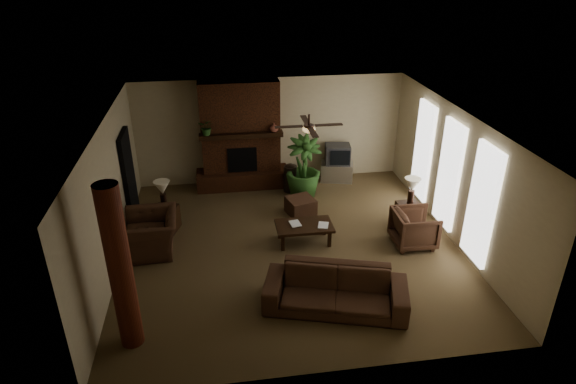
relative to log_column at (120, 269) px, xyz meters
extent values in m
plane|color=brown|center=(2.95, 2.40, -1.40)|extent=(7.00, 7.00, 0.00)
plane|color=silver|center=(2.95, 2.40, 1.40)|extent=(7.00, 7.00, 0.00)
plane|color=tan|center=(2.95, 5.90, 0.00)|extent=(7.00, 0.00, 7.00)
plane|color=tan|center=(2.95, -1.10, 0.00)|extent=(7.00, 0.00, 7.00)
plane|color=tan|center=(-0.55, 2.40, 0.00)|extent=(0.00, 7.00, 7.00)
plane|color=tan|center=(6.45, 2.40, 0.00)|extent=(0.00, 7.00, 7.00)
cube|color=#532916|center=(2.15, 5.65, 0.00)|extent=(2.00, 0.50, 2.80)
cube|color=#532916|center=(2.15, 5.55, -1.17)|extent=(2.40, 0.70, 0.45)
cube|color=black|center=(2.15, 5.39, -0.58)|extent=(0.75, 0.04, 0.65)
cube|color=black|center=(2.15, 5.37, 0.10)|extent=(2.10, 0.28, 0.12)
cube|color=white|center=(6.40, 4.00, -0.05)|extent=(0.08, 0.85, 2.35)
cube|color=white|center=(6.40, 2.60, -0.05)|extent=(0.08, 0.85, 2.35)
cube|color=white|center=(6.40, 1.20, -0.05)|extent=(0.08, 0.85, 2.35)
cylinder|color=#612818|center=(0.00, 0.00, 0.00)|extent=(0.36, 0.36, 2.80)
cube|color=black|center=(-0.49, 4.20, -0.35)|extent=(0.10, 1.00, 2.10)
cylinder|color=black|center=(3.35, 2.70, 1.28)|extent=(0.04, 0.04, 0.24)
cylinder|color=black|center=(3.35, 2.70, 1.16)|extent=(0.20, 0.20, 0.06)
ellipsoid|color=#F2BF72|center=(3.35, 2.70, 1.10)|extent=(0.26, 0.26, 0.14)
cube|color=black|center=(3.75, 2.70, 1.17)|extent=(0.55, 0.12, 0.01)
cube|color=black|center=(2.95, 2.70, 1.17)|extent=(0.55, 0.12, 0.01)
cube|color=black|center=(3.35, 3.10, 1.17)|extent=(0.12, 0.55, 0.01)
cube|color=black|center=(3.35, 2.30, 1.17)|extent=(0.12, 0.55, 0.01)
imported|color=#452C1D|center=(3.42, 0.35, -0.92)|extent=(2.57, 1.39, 0.96)
imported|color=#452C1D|center=(0.08, 2.73, -0.87)|extent=(0.85, 1.26, 1.07)
imported|color=#452C1D|center=(5.54, 2.10, -0.97)|extent=(0.80, 0.86, 0.87)
cube|color=black|center=(3.26, 2.54, -1.00)|extent=(1.20, 0.70, 0.06)
cube|color=black|center=(2.76, 2.29, -1.21)|extent=(0.07, 0.07, 0.37)
cube|color=black|center=(3.76, 2.29, -1.21)|extent=(0.07, 0.07, 0.37)
cube|color=black|center=(2.76, 2.79, -1.21)|extent=(0.07, 0.07, 0.37)
cube|color=black|center=(3.76, 2.79, -1.21)|extent=(0.07, 0.07, 0.37)
cube|color=#452C1D|center=(3.41, 3.81, -1.20)|extent=(0.74, 0.74, 0.40)
cube|color=silver|center=(4.71, 5.55, -1.15)|extent=(0.95, 0.69, 0.50)
cube|color=#333336|center=(4.71, 5.55, -0.64)|extent=(0.71, 0.58, 0.52)
cube|color=black|center=(4.71, 5.29, -0.64)|extent=(0.52, 0.10, 0.40)
cylinder|color=black|center=(3.35, 5.07, -1.05)|extent=(0.34, 0.34, 0.70)
sphere|color=black|center=(3.35, 5.07, -0.80)|extent=(0.34, 0.34, 0.34)
imported|color=#2C5321|center=(3.64, 4.75, -0.96)|extent=(1.12, 1.69, 0.88)
cube|color=black|center=(0.30, 3.53, -1.12)|extent=(0.63, 0.63, 0.55)
cylinder|color=black|center=(0.30, 3.52, -0.67)|extent=(0.16, 0.16, 0.35)
cone|color=#F0EACC|center=(0.30, 3.52, -0.35)|extent=(0.40, 0.40, 0.30)
cube|color=black|center=(5.73, 2.87, -1.12)|extent=(0.53, 0.53, 0.55)
cylinder|color=black|center=(5.72, 2.86, -0.67)|extent=(0.18, 0.18, 0.35)
cone|color=#F0EACC|center=(5.72, 2.86, -0.35)|extent=(0.46, 0.46, 0.30)
imported|color=#2C5321|center=(1.31, 5.34, 0.32)|extent=(0.50, 0.52, 0.33)
imported|color=brown|center=(2.98, 5.34, 0.27)|extent=(0.27, 0.28, 0.22)
imported|color=#999999|center=(2.96, 2.57, -0.83)|extent=(0.22, 0.06, 0.29)
imported|color=#999999|center=(3.55, 2.46, -0.82)|extent=(0.21, 0.08, 0.29)
camera|label=1|loc=(1.57, -6.32, 4.25)|focal=30.54mm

